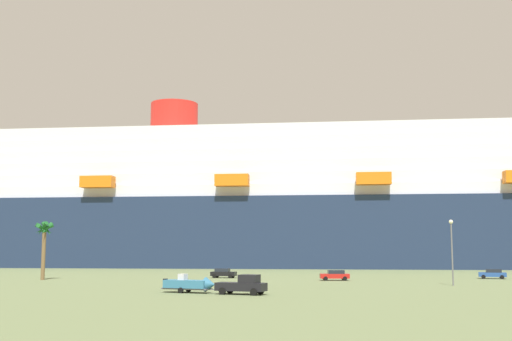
# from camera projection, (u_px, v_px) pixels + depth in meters

# --- Properties ---
(ground_plane) EXTENTS (600.00, 600.00, 0.00)m
(ground_plane) POSITION_uv_depth(u_px,v_px,m) (274.00, 274.00, 122.18)
(ground_plane) COLOR #66754C
(cruise_ship) EXTENTS (281.86, 44.44, 53.91)m
(cruise_ship) POSITION_uv_depth(u_px,v_px,m) (315.00, 209.00, 164.78)
(cruise_ship) COLOR #1E2D4C
(cruise_ship) RESTS_ON ground_plane
(pickup_truck) EXTENTS (5.92, 3.34, 2.20)m
(pickup_truck) POSITION_uv_depth(u_px,v_px,m) (243.00, 285.00, 69.63)
(pickup_truck) COLOR black
(pickup_truck) RESTS_ON ground_plane
(small_boat_on_trailer) EXTENTS (7.28, 3.23, 2.15)m
(small_boat_on_trailer) POSITION_uv_depth(u_px,v_px,m) (192.00, 284.00, 72.05)
(small_boat_on_trailer) COLOR #595960
(small_boat_on_trailer) RESTS_ON ground_plane
(palm_tree) EXTENTS (3.26, 3.00, 9.30)m
(palm_tree) POSITION_uv_depth(u_px,v_px,m) (44.00, 235.00, 100.60)
(palm_tree) COLOR brown
(palm_tree) RESTS_ON ground_plane
(street_lamp) EXTENTS (0.56, 0.56, 8.93)m
(street_lamp) POSITION_uv_depth(u_px,v_px,m) (452.00, 243.00, 85.80)
(street_lamp) COLOR slate
(street_lamp) RESTS_ON ground_plane
(parked_car_blue_suv) EXTENTS (4.57, 2.69, 1.58)m
(parked_car_blue_suv) POSITION_uv_depth(u_px,v_px,m) (493.00, 274.00, 103.35)
(parked_car_blue_suv) COLOR #264C99
(parked_car_blue_suv) RESTS_ON ground_plane
(parked_car_black_coupe) EXTENTS (4.33, 2.28, 1.58)m
(parked_car_black_coupe) POSITION_uv_depth(u_px,v_px,m) (223.00, 273.00, 106.29)
(parked_car_black_coupe) COLOR black
(parked_car_black_coupe) RESTS_ON ground_plane
(parked_car_red_hatchback) EXTENTS (4.74, 2.59, 1.58)m
(parked_car_red_hatchback) POSITION_uv_depth(u_px,v_px,m) (335.00, 275.00, 98.35)
(parked_car_red_hatchback) COLOR red
(parked_car_red_hatchback) RESTS_ON ground_plane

